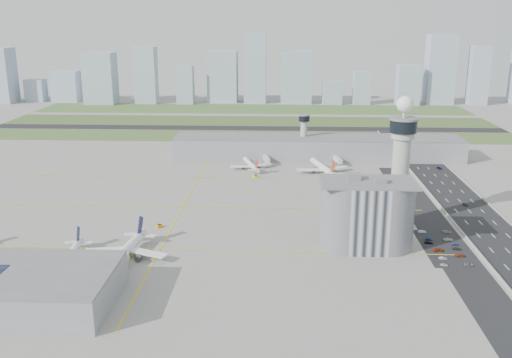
{
  "coord_description": "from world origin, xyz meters",
  "views": [
    {
      "loc": [
        13.87,
        -264.34,
        99.97
      ],
      "look_at": [
        0.0,
        35.0,
        15.0
      ],
      "focal_mm": 40.0,
      "sensor_mm": 36.0,
      "label": 1
    }
  ],
  "objects_px": {
    "tug_0": "(65,252)",
    "car_hw_4": "(402,148)",
    "airplane_near_b": "(69,252)",
    "tug_3": "(159,226)",
    "jet_bridge_far_0": "(265,158)",
    "jet_bridge_near_1": "(36,272)",
    "car_lot_11": "(447,232)",
    "car_lot_9": "(455,244)",
    "control_tower": "(401,156)",
    "car_hw_2": "(439,168)",
    "secondary_tower": "(304,132)",
    "car_lot_3": "(429,242)",
    "car_lot_4": "(429,239)",
    "car_lot_7": "(460,255)",
    "tug_2": "(109,255)",
    "admin_building": "(366,215)",
    "car_lot_0": "(444,265)",
    "tug_5": "(346,175)",
    "car_hw_1": "(466,205)",
    "car_lot_10": "(448,240)",
    "car_lot_2": "(439,250)",
    "airplane_near_c": "(124,246)",
    "car_lot_6": "(469,264)",
    "jet_bridge_near_2": "(111,273)",
    "tug_4": "(256,176)",
    "car_lot_5": "(422,232)",
    "tug_1": "(129,255)",
    "car_lot_1": "(443,258)",
    "airplane_far_a": "(251,162)",
    "car_lot_8": "(457,248)",
    "jet_bridge_far_1": "(335,159)",
    "airplane_far_b": "(323,164)"
  },
  "relations": [
    {
      "from": "car_lot_10",
      "to": "car_hw_4",
      "type": "height_order",
      "value": "car_hw_4"
    },
    {
      "from": "jet_bridge_far_1",
      "to": "car_lot_3",
      "type": "xyz_separation_m",
      "value": [
        29.91,
        -149.26,
        -2.29
      ]
    },
    {
      "from": "secondary_tower",
      "to": "tug_4",
      "type": "height_order",
      "value": "secondary_tower"
    },
    {
      "from": "control_tower",
      "to": "car_lot_2",
      "type": "height_order",
      "value": "control_tower"
    },
    {
      "from": "tug_1",
      "to": "tug_4",
      "type": "height_order",
      "value": "tug_4"
    },
    {
      "from": "tug_1",
      "to": "car_lot_1",
      "type": "relative_size",
      "value": 0.8
    },
    {
      "from": "tug_1",
      "to": "car_hw_2",
      "type": "bearing_deg",
      "value": -152.87
    },
    {
      "from": "jet_bridge_far_0",
      "to": "tug_2",
      "type": "distance_m",
      "value": 182.42
    },
    {
      "from": "airplane_near_c",
      "to": "tug_3",
      "type": "xyz_separation_m",
      "value": [
        6.69,
        38.82,
        -5.31
      ]
    },
    {
      "from": "tug_2",
      "to": "car_lot_9",
      "type": "relative_size",
      "value": 0.88
    },
    {
      "from": "car_lot_9",
      "to": "control_tower",
      "type": "bearing_deg",
      "value": 33.94
    },
    {
      "from": "jet_bridge_far_0",
      "to": "car_lot_5",
      "type": "bearing_deg",
      "value": 20.53
    },
    {
      "from": "airplane_far_b",
      "to": "car_lot_9",
      "type": "xyz_separation_m",
      "value": [
        51.99,
        -125.49,
        -5.5
      ]
    },
    {
      "from": "control_tower",
      "to": "car_lot_4",
      "type": "relative_size",
      "value": 19.32
    },
    {
      "from": "jet_bridge_near_2",
      "to": "car_hw_1",
      "type": "xyz_separation_m",
      "value": [
        168.68,
        100.25,
        -2.2
      ]
    },
    {
      "from": "airplane_near_b",
      "to": "car_hw_2",
      "type": "bearing_deg",
      "value": 124.44
    },
    {
      "from": "airplane_near_b",
      "to": "car_hw_2",
      "type": "distance_m",
      "value": 257.06
    },
    {
      "from": "car_hw_4",
      "to": "car_lot_2",
      "type": "bearing_deg",
      "value": -94.97
    },
    {
      "from": "airplane_near_b",
      "to": "tug_3",
      "type": "height_order",
      "value": "airplane_near_b"
    },
    {
      "from": "airplane_near_c",
      "to": "car_lot_5",
      "type": "xyz_separation_m",
      "value": [
        134.87,
        37.36,
        -5.57
      ]
    },
    {
      "from": "car_lot_0",
      "to": "car_hw_2",
      "type": "bearing_deg",
      "value": -9.49
    },
    {
      "from": "admin_building",
      "to": "airplane_far_a",
      "type": "bearing_deg",
      "value": 113.44
    },
    {
      "from": "control_tower",
      "to": "jet_bridge_near_1",
      "type": "relative_size",
      "value": 4.61
    },
    {
      "from": "car_lot_4",
      "to": "tug_4",
      "type": "bearing_deg",
      "value": 42.42
    },
    {
      "from": "jet_bridge_near_1",
      "to": "car_lot_11",
      "type": "relative_size",
      "value": 3.18
    },
    {
      "from": "secondary_tower",
      "to": "car_lot_11",
      "type": "bearing_deg",
      "value": -67.35
    },
    {
      "from": "jet_bridge_far_0",
      "to": "jet_bridge_near_1",
      "type": "bearing_deg",
      "value": -33.77
    },
    {
      "from": "car_lot_5",
      "to": "car_lot_8",
      "type": "relative_size",
      "value": 1.0
    },
    {
      "from": "car_lot_8",
      "to": "car_hw_2",
      "type": "xyz_separation_m",
      "value": [
        29.4,
        143.02,
        0.0
      ]
    },
    {
      "from": "tug_2",
      "to": "car_lot_6",
      "type": "height_order",
      "value": "tug_2"
    },
    {
      "from": "tug_5",
      "to": "car_hw_1",
      "type": "bearing_deg",
      "value": -166.71
    },
    {
      "from": "jet_bridge_far_0",
      "to": "car_lot_6",
      "type": "height_order",
      "value": "jet_bridge_far_0"
    },
    {
      "from": "car_lot_11",
      "to": "car_lot_9",
      "type": "bearing_deg",
      "value": 176.34
    },
    {
      "from": "tug_0",
      "to": "jet_bridge_far_0",
      "type": "bearing_deg",
      "value": 108.2
    },
    {
      "from": "car_lot_6",
      "to": "secondary_tower",
      "type": "bearing_deg",
      "value": 21.7
    },
    {
      "from": "jet_bridge_far_0",
      "to": "tug_0",
      "type": "relative_size",
      "value": 5.03
    },
    {
      "from": "airplane_near_b",
      "to": "car_lot_1",
      "type": "bearing_deg",
      "value": 88.52
    },
    {
      "from": "tug_5",
      "to": "car_hw_1",
      "type": "distance_m",
      "value": 83.09
    },
    {
      "from": "airplane_near_b",
      "to": "car_lot_1",
      "type": "xyz_separation_m",
      "value": [
        158.66,
        11.18,
        -4.51
      ]
    },
    {
      "from": "secondary_tower",
      "to": "car_lot_3",
      "type": "xyz_separation_m",
      "value": [
        51.91,
        -167.26,
        -18.24
      ]
    },
    {
      "from": "airplane_far_b",
      "to": "tug_5",
      "type": "relative_size",
      "value": 13.76
    },
    {
      "from": "jet_bridge_far_1",
      "to": "jet_bridge_near_2",
      "type": "bearing_deg",
      "value": -38.55
    },
    {
      "from": "tug_4",
      "to": "car_lot_7",
      "type": "bearing_deg",
      "value": 5.56
    },
    {
      "from": "admin_building",
      "to": "car_lot_8",
      "type": "bearing_deg",
      "value": -2.98
    },
    {
      "from": "tug_0",
      "to": "car_hw_4",
      "type": "distance_m",
      "value": 287.38
    },
    {
      "from": "car_lot_4",
      "to": "car_lot_7",
      "type": "distance_m",
      "value": 20.63
    },
    {
      "from": "car_lot_5",
      "to": "car_lot_7",
      "type": "relative_size",
      "value": 0.89
    },
    {
      "from": "secondary_tower",
      "to": "car_lot_11",
      "type": "xyz_separation_m",
      "value": [
        64.05,
        -153.52,
        -18.16
      ]
    },
    {
      "from": "car_lot_10",
      "to": "car_hw_2",
      "type": "height_order",
      "value": "car_hw_2"
    },
    {
      "from": "admin_building",
      "to": "car_lot_0",
      "type": "distance_m",
      "value": 39.11
    }
  ]
}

